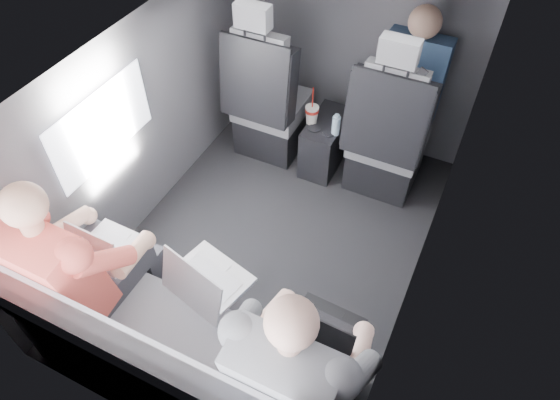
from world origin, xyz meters
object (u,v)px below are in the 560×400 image
at_px(center_console, 326,143).
at_px(passenger_front_right, 412,80).
at_px(laptop_silver, 205,279).
at_px(passenger_rear_left, 81,265).
at_px(water_bottle, 336,125).
at_px(front_seat_right, 387,142).
at_px(laptop_black, 324,329).
at_px(front_seat_left, 269,107).
at_px(soda_cup, 312,114).
at_px(passenger_rear_right, 300,366).
at_px(rear_bench, 176,360).
at_px(laptop_white, 106,246).

distance_m(center_console, passenger_front_right, 0.77).
distance_m(laptop_silver, passenger_front_right, 1.93).
height_order(center_console, passenger_rear_left, passenger_rear_left).
relative_size(water_bottle, laptop_silver, 0.39).
relative_size(center_console, laptop_silver, 1.15).
distance_m(front_seat_right, water_bottle, 0.36).
xyz_separation_m(water_bottle, laptop_black, (0.53, -1.53, 0.15)).
height_order(front_seat_left, laptop_silver, front_seat_left).
relative_size(soda_cup, water_bottle, 1.79).
bearing_deg(passenger_rear_right, front_seat_right, 95.08).
distance_m(front_seat_left, water_bottle, 0.56).
xyz_separation_m(center_console, water_bottle, (0.10, -0.11, 0.27)).
xyz_separation_m(laptop_black, passenger_front_right, (-0.15, 1.86, 0.12)).
height_order(center_console, passenger_front_right, passenger_front_right).
bearing_deg(passenger_rear_left, rear_bench, -9.77).
height_order(rear_bench, laptop_black, rear_bench).
relative_size(passenger_rear_left, passenger_front_right, 1.53).
height_order(soda_cup, laptop_white, laptop_white).
height_order(laptop_silver, passenger_front_right, passenger_front_right).
relative_size(front_seat_left, laptop_white, 4.10).
bearing_deg(water_bottle, soda_cup, 167.66).
relative_size(center_console, soda_cup, 1.64).
bearing_deg(laptop_silver, passenger_rear_left, -161.18).
distance_m(center_console, rear_bench, 1.94).
xyz_separation_m(soda_cup, passenger_rear_left, (-0.45, -1.78, 0.17)).
height_order(center_console, rear_bench, rear_bench).
bearing_deg(front_seat_right, passenger_front_right, 82.61).
relative_size(front_seat_left, laptop_black, 3.98).
distance_m(center_console, soda_cup, 0.30).
distance_m(center_console, laptop_black, 1.81).
distance_m(front_seat_left, laptop_white, 1.67).
bearing_deg(water_bottle, laptop_silver, -92.67).
bearing_deg(soda_cup, front_seat_left, 176.30).
xyz_separation_m(soda_cup, laptop_silver, (0.13, -1.59, 0.16)).
bearing_deg(center_console, soda_cup, -147.66).
bearing_deg(passenger_front_right, center_console, -155.72).
height_order(center_console, laptop_white, laptop_white).
bearing_deg(rear_bench, soda_cup, 93.01).
relative_size(center_console, passenger_front_right, 0.58).
relative_size(soda_cup, laptop_black, 0.92).
relative_size(front_seat_left, center_console, 2.64).
distance_m(laptop_white, passenger_rear_left, 0.16).
relative_size(laptop_black, passenger_rear_left, 0.25).
bearing_deg(front_seat_left, laptop_black, -55.88).
height_order(front_seat_right, laptop_white, front_seat_right).
relative_size(laptop_silver, passenger_rear_right, 0.33).
height_order(laptop_black, passenger_rear_left, passenger_rear_left).
bearing_deg(passenger_front_right, laptop_silver, -103.69).
relative_size(rear_bench, laptop_silver, 3.83).
bearing_deg(passenger_front_right, passenger_rear_right, -86.47).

